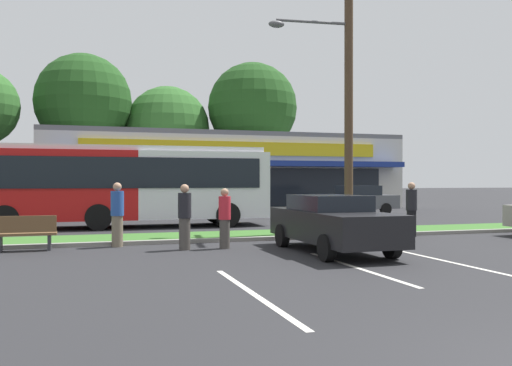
# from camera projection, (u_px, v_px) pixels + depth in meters

# --- Properties ---
(grass_median) EXTENTS (56.00, 2.20, 0.12)m
(grass_median) POSITION_uv_depth(u_px,v_px,m) (235.00, 235.00, 18.09)
(grass_median) COLOR #386B28
(grass_median) RESTS_ON ground_plane
(curb_lip) EXTENTS (56.00, 0.24, 0.12)m
(curb_lip) POSITION_uv_depth(u_px,v_px,m) (245.00, 239.00, 16.92)
(curb_lip) COLOR gray
(curb_lip) RESTS_ON ground_plane
(parking_stripe_0) EXTENTS (0.12, 4.80, 0.01)m
(parking_stripe_0) POSITION_uv_depth(u_px,v_px,m) (253.00, 294.00, 9.02)
(parking_stripe_0) COLOR silver
(parking_stripe_0) RESTS_ON ground_plane
(parking_stripe_1) EXTENTS (0.12, 4.80, 0.01)m
(parking_stripe_1) POSITION_uv_depth(u_px,v_px,m) (356.00, 267.00, 11.75)
(parking_stripe_1) COLOR silver
(parking_stripe_1) RESTS_ON ground_plane
(parking_stripe_2) EXTENTS (0.12, 4.80, 0.01)m
(parking_stripe_2) POSITION_uv_depth(u_px,v_px,m) (460.00, 264.00, 12.21)
(parking_stripe_2) COLOR silver
(parking_stripe_2) RESTS_ON ground_plane
(storefront_building) EXTENTS (24.15, 12.36, 5.11)m
(storefront_building) POSITION_uv_depth(u_px,v_px,m) (218.00, 171.00, 39.95)
(storefront_building) COLOR beige
(storefront_building) RESTS_ON ground_plane
(tree_mid_left) EXTENTS (7.84, 7.84, 12.35)m
(tree_mid_left) POSITION_uv_depth(u_px,v_px,m) (83.00, 102.00, 44.99)
(tree_mid_left) COLOR #473323
(tree_mid_left) RESTS_ON ground_plane
(tree_mid) EXTENTS (7.29, 7.29, 10.11)m
(tree_mid) POSITION_uv_depth(u_px,v_px,m) (167.00, 128.00, 47.58)
(tree_mid) COLOR #473323
(tree_mid) RESTS_ON ground_plane
(tree_mid_right) EXTENTS (7.84, 7.84, 12.27)m
(tree_mid_right) POSITION_uv_depth(u_px,v_px,m) (253.00, 108.00, 48.03)
(tree_mid_right) COLOR #473323
(tree_mid_right) RESTS_ON ground_plane
(utility_pole) EXTENTS (3.06, 2.40, 10.20)m
(utility_pole) POSITION_uv_depth(u_px,v_px,m) (345.00, 78.00, 19.01)
(utility_pole) COLOR #4C3826
(utility_pole) RESTS_ON ground_plane
(city_bus) EXTENTS (11.89, 2.87, 3.25)m
(city_bus) POSITION_uv_depth(u_px,v_px,m) (121.00, 183.00, 21.94)
(city_bus) COLOR #B71414
(city_bus) RESTS_ON ground_plane
(bus_stop_bench) EXTENTS (1.60, 0.45, 0.95)m
(bus_stop_bench) POSITION_uv_depth(u_px,v_px,m) (25.00, 232.00, 14.47)
(bus_stop_bench) COLOR brown
(bus_stop_bench) RESTS_ON ground_plane
(car_1) EXTENTS (4.55, 1.98, 1.36)m
(car_1) POSITION_uv_depth(u_px,v_px,m) (20.00, 205.00, 25.63)
(car_1) COLOR #515459
(car_1) RESTS_ON ground_plane
(car_2) EXTENTS (4.69, 1.99, 1.61)m
(car_2) POSITION_uv_depth(u_px,v_px,m) (355.00, 200.00, 30.58)
(car_2) COLOR #515459
(car_2) RESTS_ON ground_plane
(car_4) EXTENTS (1.94, 4.80, 1.49)m
(car_4) POSITION_uv_depth(u_px,v_px,m) (332.00, 222.00, 14.32)
(car_4) COLOR black
(car_4) RESTS_ON ground_plane
(pedestrian_near_bench) EXTENTS (0.37, 0.37, 1.83)m
(pedestrian_near_bench) POSITION_uv_depth(u_px,v_px,m) (117.00, 214.00, 15.46)
(pedestrian_near_bench) COLOR #726651
(pedestrian_near_bench) RESTS_ON ground_plane
(pedestrian_by_pole) EXTENTS (0.36, 0.36, 1.78)m
(pedestrian_by_pole) POSITION_uv_depth(u_px,v_px,m) (185.00, 217.00, 14.77)
(pedestrian_by_pole) COLOR #47423D
(pedestrian_by_pole) RESTS_ON ground_plane
(pedestrian_mid) EXTENTS (0.34, 0.34, 1.67)m
(pedestrian_mid) POSITION_uv_depth(u_px,v_px,m) (225.00, 218.00, 15.06)
(pedestrian_mid) COLOR #47423D
(pedestrian_mid) RESTS_ON ground_plane
(pedestrian_far) EXTENTS (0.37, 0.37, 1.82)m
(pedestrian_far) POSITION_uv_depth(u_px,v_px,m) (411.00, 209.00, 18.30)
(pedestrian_far) COLOR black
(pedestrian_far) RESTS_ON ground_plane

